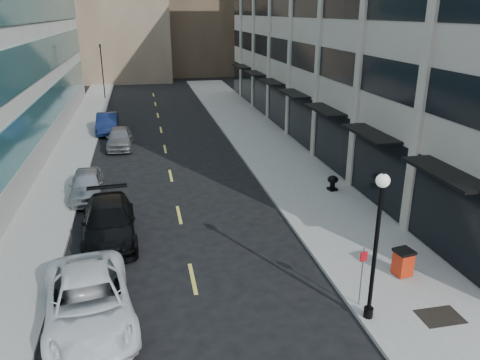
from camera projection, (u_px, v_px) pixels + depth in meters
name	position (u px, v px, depth m)	size (l,w,h in m)	color
sidewalk_right	(288.00, 167.00, 30.11)	(5.00, 80.00, 0.15)	gray
sidewalk_left	(59.00, 182.00, 27.40)	(3.00, 80.00, 0.15)	gray
building_right	(384.00, 18.00, 35.34)	(15.30, 46.50, 18.25)	#B7AD9B
skyline_tan_far	(55.00, 1.00, 75.60)	(12.00, 14.00, 22.00)	#927F5F
skyline_stone	(265.00, 8.00, 71.10)	(10.00, 14.00, 20.00)	#B7AD9B
grate_far	(440.00, 317.00, 15.20)	(1.40, 1.00, 0.01)	black
road_centerline	(174.00, 193.00, 25.93)	(0.15, 68.20, 0.01)	#D8CC4C
traffic_signal	(100.00, 48.00, 51.44)	(0.66, 0.66, 6.98)	black
car_white_van	(89.00, 302.00, 14.85)	(2.68, 5.82, 1.62)	white
car_black_pickup	(109.00, 222.00, 20.47)	(2.26, 5.56, 1.61)	black
car_silver_sedan	(87.00, 185.00, 25.10)	(1.75, 4.34, 1.48)	#969A9F
car_blue_sedan	(107.00, 123.00, 38.62)	(1.66, 4.76, 1.57)	#131F49
car_grey_sedan	(120.00, 138.00, 34.25)	(1.82, 4.52, 1.54)	slate
trash_bin	(403.00, 262.00, 17.41)	(0.75, 0.78, 1.06)	red
lamppost	(377.00, 235.00, 14.19)	(0.42, 0.42, 5.04)	black
sign_post	(362.00, 268.00, 15.35)	(0.25, 0.07, 2.16)	slate
urn_planter	(333.00, 181.00, 25.79)	(0.60, 0.60, 0.83)	black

